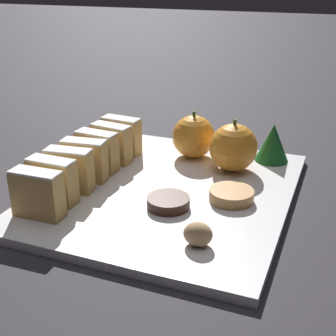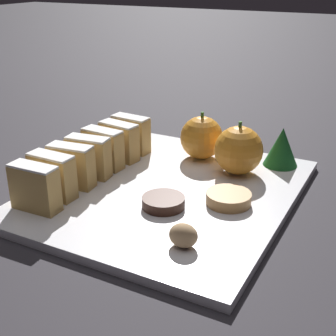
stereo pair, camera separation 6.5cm
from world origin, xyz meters
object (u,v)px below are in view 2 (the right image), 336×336
chocolate_cookie (163,202)px  orange_far (202,138)px  orange_near (239,150)px  walnut (183,235)px

chocolate_cookie → orange_far: bearing=98.5°
orange_near → walnut: (0.02, -0.22, -0.02)m
orange_near → walnut: size_ratio=2.42×
orange_near → walnut: orange_near is taller
orange_far → walnut: bearing=-70.2°
walnut → orange_far: bearing=109.8°
orange_near → orange_far: orange_near is taller
orange_far → walnut: orange_far is taller
orange_far → chocolate_cookie: (0.03, -0.18, -0.03)m
orange_near → chocolate_cookie: bearing=-107.4°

